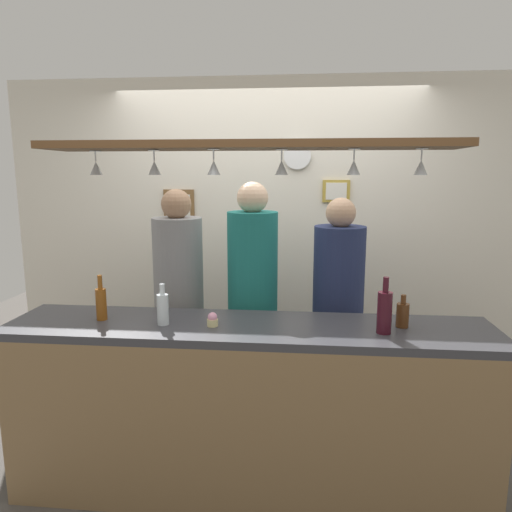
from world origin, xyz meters
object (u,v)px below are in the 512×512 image
bottle_soda_clear (163,308)px  bottle_beer_amber_tall (101,303)px  person_left_grey_shirt (179,288)px  picture_frame_upper_small (336,191)px  wall_clock (297,156)px  person_middle_teal_shirt (253,285)px  cupcake (213,320)px  bottle_beer_brown_stubby (403,314)px  person_right_navy_shirt (338,297)px  bottle_wine_dark_red (385,311)px  picture_frame_caricature (179,210)px

bottle_soda_clear → bottle_beer_amber_tall: bottle_beer_amber_tall is taller
person_left_grey_shirt → picture_frame_upper_small: size_ratio=7.85×
bottle_soda_clear → wall_clock: size_ratio=1.05×
person_middle_teal_shirt → picture_frame_upper_small: bearing=52.5°
cupcake → bottle_beer_brown_stubby: bearing=4.9°
person_right_navy_shirt → person_middle_teal_shirt: bearing=180.0°
bottle_beer_amber_tall → wall_clock: bearing=52.1°
person_middle_teal_shirt → picture_frame_upper_small: (0.60, 0.78, 0.61)m
bottle_beer_brown_stubby → person_middle_teal_shirt: bearing=146.7°
bottle_wine_dark_red → picture_frame_upper_small: 1.58m
person_middle_teal_shirt → picture_frame_upper_small: 1.16m
wall_clock → picture_frame_upper_small: bearing=1.1°
bottle_beer_amber_tall → cupcake: size_ratio=3.33×
person_right_navy_shirt → bottle_beer_amber_tall: 1.51m
person_right_navy_shirt → picture_frame_upper_small: 1.04m
wall_clock → person_right_navy_shirt: bearing=-69.1°
bottle_soda_clear → picture_frame_upper_small: 1.87m
person_right_navy_shirt → picture_frame_caricature: 1.59m
picture_frame_upper_small → picture_frame_caricature: bearing=180.0°
bottle_wine_dark_red → picture_frame_caricature: 2.12m
person_right_navy_shirt → picture_frame_caricature: bearing=148.7°
bottle_beer_amber_tall → cupcake: bearing=-4.5°
bottle_soda_clear → cupcake: bottle_soda_clear is taller
person_middle_teal_shirt → cupcake: bearing=-102.7°
person_left_grey_shirt → bottle_beer_brown_stubby: size_ratio=9.59×
bottle_soda_clear → bottle_wine_dark_red: bottle_wine_dark_red is taller
picture_frame_caricature → wall_clock: 1.09m
bottle_beer_amber_tall → picture_frame_caricature: bearing=86.3°
bottle_beer_amber_tall → wall_clock: size_ratio=1.18×
bottle_wine_dark_red → picture_frame_upper_small: size_ratio=1.36×
bottle_wine_dark_red → bottle_beer_amber_tall: (-1.56, 0.07, -0.02)m
picture_frame_caricature → person_left_grey_shirt: bearing=-76.2°
picture_frame_caricature → bottle_wine_dark_red: bearing=-45.0°
person_left_grey_shirt → bottle_soda_clear: (0.09, -0.66, 0.05)m
bottle_soda_clear → cupcake: size_ratio=2.95×
bottle_soda_clear → picture_frame_caricature: picture_frame_caricature is taller
bottle_beer_amber_tall → cupcake: bottle_beer_amber_tall is taller
person_right_navy_shirt → cupcake: size_ratio=21.47×
person_right_navy_shirt → picture_frame_upper_small: picture_frame_upper_small is taller
bottle_soda_clear → cupcake: (0.28, -0.00, -0.06)m
person_right_navy_shirt → wall_clock: (-0.30, 0.78, 0.96)m
bottle_wine_dark_red → bottle_beer_amber_tall: size_ratio=1.15×
bottle_beer_brown_stubby → wall_clock: (-0.60, 1.35, 0.89)m
bottle_wine_dark_red → cupcake: 0.92m
person_middle_teal_shirt → bottle_beer_brown_stubby: bearing=-33.3°
person_left_grey_shirt → person_right_navy_shirt: bearing=0.0°
person_middle_teal_shirt → bottle_wine_dark_red: 1.03m
bottle_soda_clear → wall_clock: bearing=63.8°
cupcake → picture_frame_caricature: picture_frame_caricature is taller
person_right_navy_shirt → cupcake: person_right_navy_shirt is taller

